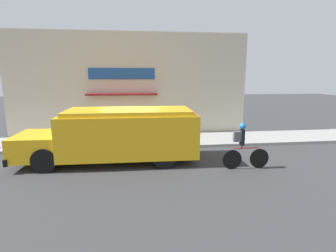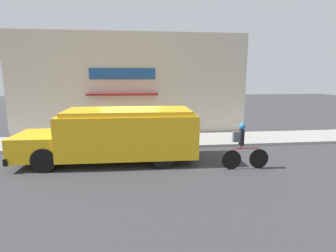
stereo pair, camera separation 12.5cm
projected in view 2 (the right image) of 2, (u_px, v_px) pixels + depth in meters
name	position (u px, v px, depth m)	size (l,w,h in m)	color
ground_plane	(131.00, 150.00, 11.79)	(70.00, 70.00, 0.00)	#38383A
sidewalk	(131.00, 141.00, 13.10)	(28.00, 2.71, 0.13)	#999993
storefront	(131.00, 85.00, 14.10)	(12.85, 0.99, 5.57)	beige
school_bus	(117.00, 134.00, 10.02)	(6.71, 2.70, 2.04)	yellow
cyclist	(243.00, 147.00, 9.24)	(1.72, 0.23, 1.67)	black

